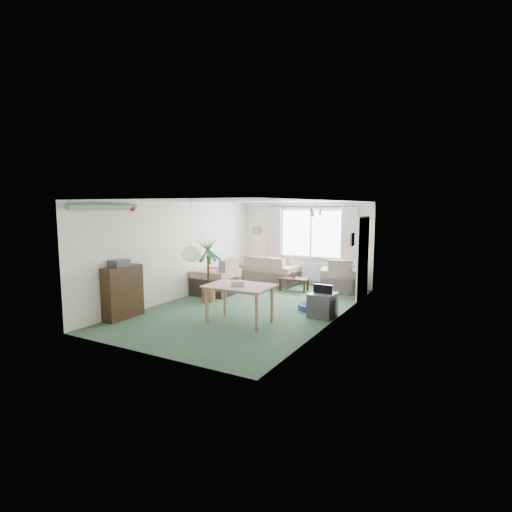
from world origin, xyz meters
The scene contains 25 objects.
ground centered at (0.00, 0.00, 0.00)m, with size 6.50×6.50×0.00m, color #2C4A31.
window centered at (0.20, 3.23, 1.50)m, with size 1.80×0.03×1.30m, color white.
curtain_rod centered at (0.20, 3.15, 2.27)m, with size 2.60×0.03×0.03m, color black.
curtain_left centered at (-0.95, 3.13, 1.27)m, with size 0.45×0.08×2.00m, color beige.
curtain_right centered at (1.35, 3.13, 1.27)m, with size 0.45×0.08×2.00m, color beige.
radiator centered at (0.20, 3.19, 0.40)m, with size 1.20×0.10×0.55m, color white.
doorway centered at (1.99, 2.20, 1.00)m, with size 0.03×0.95×2.00m, color black.
pendant_lamp centered at (0.20, -2.30, 1.48)m, with size 0.36×0.36×0.36m, color white.
tinsel_garland centered at (-1.92, -2.30, 2.28)m, with size 1.60×1.60×0.12m, color #196626.
bauble_cluster_a centered at (1.30, 0.90, 2.22)m, with size 0.20×0.20×0.20m, color silver.
bauble_cluster_b centered at (1.60, -0.30, 2.22)m, with size 0.20×0.20×0.20m, color silver.
wall_picture_back centered at (-1.60, 3.23, 1.55)m, with size 0.28×0.03×0.22m, color brown.
wall_picture_right centered at (1.98, 1.20, 1.55)m, with size 0.03×0.24×0.30m, color brown.
sofa centered at (-0.88, 2.75, 0.41)m, with size 1.65×0.87×0.83m, color #B3AE88.
armchair_corner centered at (1.26, 2.73, 0.45)m, with size 1.01×0.95×0.90m, color beige.
armchair_left centered at (-1.50, 0.82, 0.47)m, with size 1.04×0.99×0.93m, color beige.
coffee_table centered at (0.13, 2.19, 0.18)m, with size 0.78×0.43×0.35m, color black.
photo_frame centered at (0.12, 2.18, 0.43)m, with size 0.12×0.02×0.16m, color brown.
bookshelf centered at (-1.84, -2.00, 0.54)m, with size 0.29×0.88×1.08m, color black.
hifi_box centered at (-1.85, -2.06, 1.15)m, with size 0.28×0.35×0.14m, color #3D3B41.
houseplant centered at (-1.17, 0.04, 0.79)m, with size 0.67×0.67×1.57m, color #296221.
dining_table centered at (0.43, -1.12, 0.37)m, with size 1.18×0.79×0.74m, color tan.
gift_box centered at (0.46, -1.21, 0.80)m, with size 0.25×0.18×0.12m, color #B4B6C0.
tv_cube centered at (1.70, 0.10, 0.25)m, with size 0.50×0.54×0.50m, color #36373B.
pet_bed centered at (1.29, 0.53, 0.06)m, with size 0.60×0.60×0.12m, color navy.
Camera 1 is at (4.44, -7.65, 2.30)m, focal length 28.00 mm.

